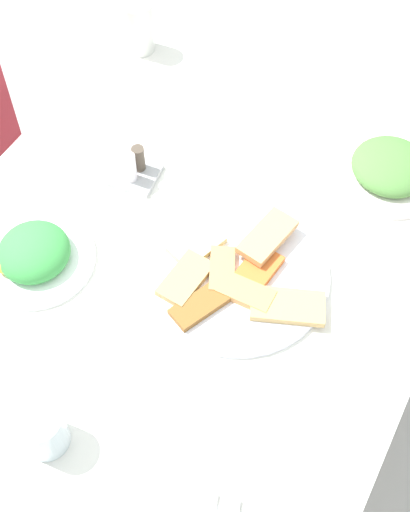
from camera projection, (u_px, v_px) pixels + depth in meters
The scene contains 8 objects.
ground_plane at pixel (191, 413), 1.94m from camera, with size 6.00×6.00×0.00m, color #B1ACA9.
dining_table at pixel (185, 281), 1.38m from camera, with size 1.15×0.93×0.77m.
pide_platter at pixel (237, 274), 1.28m from camera, with size 0.34×0.36×0.04m.
salad_plate_greens at pixel (34, 254), 1.29m from camera, with size 0.22×0.22×0.07m.
salad_plate_rice at pixel (390, 168), 1.41m from camera, with size 0.24×0.24×0.06m.
soda_can at pixel (139, 27), 1.60m from camera, with size 0.07×0.07×0.12m, color silver.
drinking_glass at pixel (43, 430), 1.08m from camera, with size 0.07×0.07×0.09m, color silver.
condiment_caddy at pixel (135, 170), 1.40m from camera, with size 0.10×0.10×0.08m.
Camera 1 is at (-0.63, -0.39, 1.85)m, focal length 48.84 mm.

